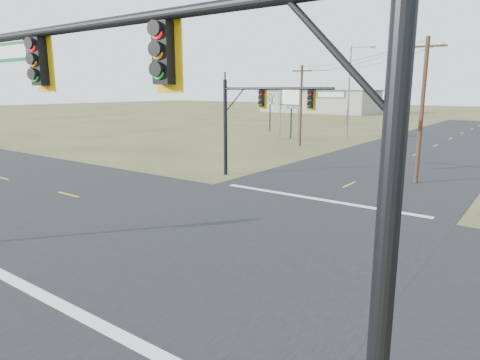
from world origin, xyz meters
name	(u,v)px	position (x,y,z in m)	size (l,w,h in m)	color
ground	(236,237)	(0.00, 0.00, 0.00)	(320.00, 320.00, 0.00)	olive
road_ew	(236,236)	(0.00, 0.00, 0.01)	(160.00, 14.00, 0.02)	black
road_ns	(236,236)	(0.00, 0.00, 0.01)	(14.00, 160.00, 0.02)	black
stop_bar_near	(72,310)	(0.00, -7.50, 0.03)	(12.00, 0.40, 0.01)	silver
stop_bar_far	(317,199)	(0.00, 7.50, 0.03)	(12.00, 0.40, 0.01)	silver
mast_arm_near	(185,108)	(4.89, -7.99, 5.63)	(11.26, 0.48, 7.77)	black
mast_arm_far	(263,108)	(-5.32, 10.09, 4.78)	(8.83, 0.56, 6.59)	black
utility_pole_near	(422,109)	(3.25, 15.06, 4.73)	(2.22, 0.40, 9.09)	#492F1F
utility_pole_far	(301,104)	(-11.66, 27.04, 4.40)	(1.97, 0.83, 8.40)	#492F1F
highway_sign	(289,103)	(-15.29, 30.92, 4.32)	(3.22, 0.62, 6.10)	slate
streetlight_c	(351,87)	(-10.32, 37.06, 6.17)	(3.07, 0.42, 10.98)	slate
bare_tree_a	(292,101)	(-16.05, 32.82, 4.55)	(2.36, 2.36, 5.75)	black
bare_tree_b	(270,98)	(-23.02, 39.02, 4.72)	(2.62, 2.62, 5.91)	black
warehouse_left	(319,102)	(-40.00, 90.00, 2.75)	(28.00, 14.00, 5.50)	#9D988B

